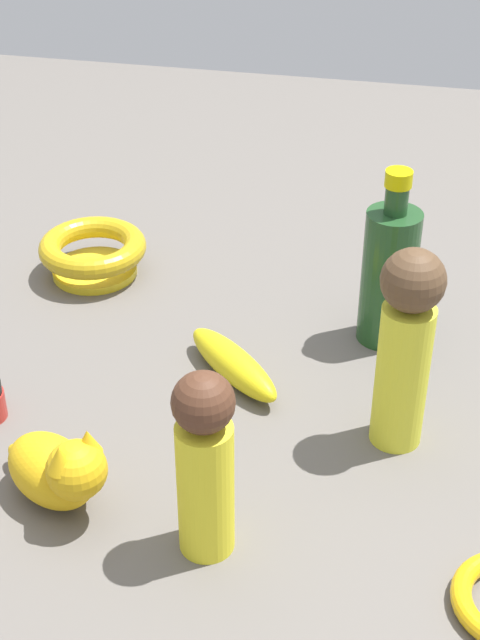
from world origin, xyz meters
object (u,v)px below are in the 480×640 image
Objects in this scene: person_figure_adult at (205,463)px; person_figure_child at (406,344)px; bowl at (93,251)px; banana at (233,364)px; bottle_tall at (389,273)px; cat_figurine at (58,469)px.

person_figure_child reaches higher than person_figure_adult.
bowl is at bearing -58.84° from person_figure_adult.
banana is at bearing -18.97° from person_figure_child.
person_figure_child is (-0.41, 0.24, 0.08)m from bowl.
bowl is 0.29m from banana.
person_figure_adult is at bearing -39.91° from banana.
person_figure_adult is at bearing 70.90° from bottle_tall.
cat_figurine reaches higher than banana.
cat_figurine is at bearing -8.79° from person_figure_adult.
person_figure_adult is (0.13, 0.36, 0.01)m from bottle_tall.
person_figure_adult reaches higher than cat_figurine.
person_figure_child is at bearing 98.94° from bottle_tall.
person_figure_child is at bearing 149.23° from bowl.
person_figure_adult is at bearing 171.21° from cat_figurine.
bowl is 0.63× the size of person_figure_child.
bottle_tall reaches higher than bowl.
bottle_tall is at bearing -128.74° from cat_figurine.
banana is 0.81× the size of person_figure_adult.
bottle_tall is at bearing -81.06° from person_figure_child.
banana is 0.25m from cat_figurine.
banana is 0.22m from person_figure_child.
cat_figurine is (0.15, -0.02, -0.06)m from person_figure_adult.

